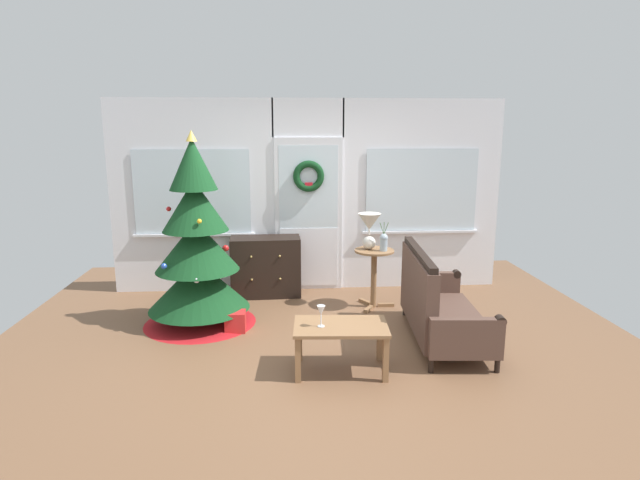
{
  "coord_description": "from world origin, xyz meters",
  "views": [
    {
      "loc": [
        -0.32,
        -4.88,
        2.16
      ],
      "look_at": [
        0.05,
        0.55,
        1.0
      ],
      "focal_mm": 29.39,
      "sensor_mm": 36.0,
      "label": 1
    }
  ],
  "objects_px": {
    "table_lamp": "(369,226)",
    "side_table": "(374,267)",
    "coffee_table": "(341,332)",
    "flower_vase": "(384,241)",
    "gift_box": "(235,321)",
    "wine_glass": "(321,311)",
    "settee_sofa": "(436,305)",
    "dresser_cabinet": "(266,266)",
    "christmas_tree": "(197,255)"
  },
  "relations": [
    {
      "from": "table_lamp",
      "to": "side_table",
      "type": "bearing_deg",
      "value": -33.69
    },
    {
      "from": "table_lamp",
      "to": "coffee_table",
      "type": "relative_size",
      "value": 0.51
    },
    {
      "from": "table_lamp",
      "to": "coffee_table",
      "type": "distance_m",
      "value": 1.93
    },
    {
      "from": "flower_vase",
      "to": "gift_box",
      "type": "distance_m",
      "value": 1.98
    },
    {
      "from": "table_lamp",
      "to": "wine_glass",
      "type": "xyz_separation_m",
      "value": [
        -0.71,
        -1.77,
        -0.43
      ]
    },
    {
      "from": "gift_box",
      "to": "flower_vase",
      "type": "bearing_deg",
      "value": 19.85
    },
    {
      "from": "settee_sofa",
      "to": "flower_vase",
      "type": "distance_m",
      "value": 1.17
    },
    {
      "from": "wine_glass",
      "to": "gift_box",
      "type": "height_order",
      "value": "wine_glass"
    },
    {
      "from": "table_lamp",
      "to": "flower_vase",
      "type": "height_order",
      "value": "table_lamp"
    },
    {
      "from": "flower_vase",
      "to": "side_table",
      "type": "bearing_deg",
      "value": 149.04
    },
    {
      "from": "coffee_table",
      "to": "flower_vase",
      "type": "bearing_deg",
      "value": 67.24
    },
    {
      "from": "side_table",
      "to": "coffee_table",
      "type": "distance_m",
      "value": 1.81
    },
    {
      "from": "coffee_table",
      "to": "gift_box",
      "type": "height_order",
      "value": "coffee_table"
    },
    {
      "from": "table_lamp",
      "to": "gift_box",
      "type": "height_order",
      "value": "table_lamp"
    },
    {
      "from": "dresser_cabinet",
      "to": "side_table",
      "type": "bearing_deg",
      "value": -23.0
    },
    {
      "from": "dresser_cabinet",
      "to": "side_table",
      "type": "relative_size",
      "value": 1.26
    },
    {
      "from": "dresser_cabinet",
      "to": "wine_glass",
      "type": "bearing_deg",
      "value": -76.18
    },
    {
      "from": "christmas_tree",
      "to": "dresser_cabinet",
      "type": "relative_size",
      "value": 2.35
    },
    {
      "from": "christmas_tree",
      "to": "settee_sofa",
      "type": "distance_m",
      "value": 2.63
    },
    {
      "from": "christmas_tree",
      "to": "coffee_table",
      "type": "distance_m",
      "value": 2.0
    },
    {
      "from": "settee_sofa",
      "to": "gift_box",
      "type": "bearing_deg",
      "value": 169.56
    },
    {
      "from": "christmas_tree",
      "to": "coffee_table",
      "type": "height_order",
      "value": "christmas_tree"
    },
    {
      "from": "christmas_tree",
      "to": "table_lamp",
      "type": "distance_m",
      "value": 2.05
    },
    {
      "from": "flower_vase",
      "to": "wine_glass",
      "type": "xyz_separation_m",
      "value": [
        -0.87,
        -1.67,
        -0.26
      ]
    },
    {
      "from": "christmas_tree",
      "to": "gift_box",
      "type": "relative_size",
      "value": 9.76
    },
    {
      "from": "table_lamp",
      "to": "gift_box",
      "type": "relative_size",
      "value": 2.0
    },
    {
      "from": "settee_sofa",
      "to": "flower_vase",
      "type": "xyz_separation_m",
      "value": [
        -0.36,
        1.01,
        0.46
      ]
    },
    {
      "from": "settee_sofa",
      "to": "table_lamp",
      "type": "relative_size",
      "value": 3.76
    },
    {
      "from": "settee_sofa",
      "to": "gift_box",
      "type": "xyz_separation_m",
      "value": [
        -2.09,
        0.39,
        -0.27
      ]
    },
    {
      "from": "christmas_tree",
      "to": "table_lamp",
      "type": "relative_size",
      "value": 4.88
    },
    {
      "from": "gift_box",
      "to": "side_table",
      "type": "bearing_deg",
      "value": 22.78
    },
    {
      "from": "settee_sofa",
      "to": "wine_glass",
      "type": "height_order",
      "value": "settee_sofa"
    },
    {
      "from": "side_table",
      "to": "flower_vase",
      "type": "xyz_separation_m",
      "value": [
        0.1,
        -0.06,
        0.33
      ]
    },
    {
      "from": "side_table",
      "to": "gift_box",
      "type": "relative_size",
      "value": 3.29
    },
    {
      "from": "christmas_tree",
      "to": "gift_box",
      "type": "xyz_separation_m",
      "value": [
        0.42,
        -0.28,
        -0.69
      ]
    },
    {
      "from": "dresser_cabinet",
      "to": "settee_sofa",
      "type": "relative_size",
      "value": 0.55
    },
    {
      "from": "flower_vase",
      "to": "settee_sofa",
      "type": "bearing_deg",
      "value": -70.21
    },
    {
      "from": "wine_glass",
      "to": "table_lamp",
      "type": "bearing_deg",
      "value": 68.14
    },
    {
      "from": "christmas_tree",
      "to": "gift_box",
      "type": "height_order",
      "value": "christmas_tree"
    },
    {
      "from": "dresser_cabinet",
      "to": "wine_glass",
      "type": "distance_m",
      "value": 2.37
    },
    {
      "from": "christmas_tree",
      "to": "table_lamp",
      "type": "xyz_separation_m",
      "value": [
        1.99,
        0.44,
        0.21
      ]
    },
    {
      "from": "christmas_tree",
      "to": "settee_sofa",
      "type": "relative_size",
      "value": 1.3
    },
    {
      "from": "coffee_table",
      "to": "wine_glass",
      "type": "bearing_deg",
      "value": -172.51
    },
    {
      "from": "christmas_tree",
      "to": "dresser_cabinet",
      "type": "distance_m",
      "value": 1.27
    },
    {
      "from": "side_table",
      "to": "wine_glass",
      "type": "relative_size",
      "value": 3.72
    },
    {
      "from": "side_table",
      "to": "gift_box",
      "type": "distance_m",
      "value": 1.81
    },
    {
      "from": "dresser_cabinet",
      "to": "coffee_table",
      "type": "xyz_separation_m",
      "value": [
        0.74,
        -2.27,
        -0.02
      ]
    },
    {
      "from": "coffee_table",
      "to": "gift_box",
      "type": "relative_size",
      "value": 3.95
    },
    {
      "from": "wine_glass",
      "to": "gift_box",
      "type": "distance_m",
      "value": 1.43
    },
    {
      "from": "settee_sofa",
      "to": "side_table",
      "type": "xyz_separation_m",
      "value": [
        -0.46,
        1.07,
        0.14
      ]
    }
  ]
}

